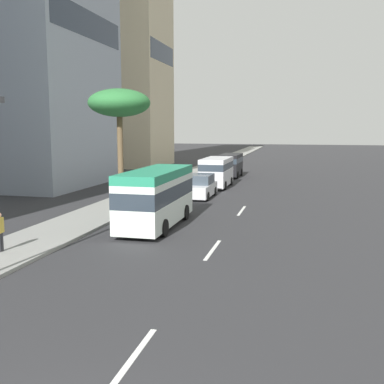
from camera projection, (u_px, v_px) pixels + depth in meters
The scene contains 11 objects.
ground_plane at pixel (256, 191), 36.68m from camera, with size 198.00×198.00×0.00m, color #2D2D30.
sidewalk_right at pixel (161, 187), 38.56m from camera, with size 162.00×3.37×0.15m, color gray.
lane_stripe_near at pixel (131, 360), 10.12m from camera, with size 3.20×0.16×0.01m, color silver.
lane_stripe_mid at pixel (213, 250), 19.22m from camera, with size 3.20×0.16×0.01m, color silver.
lane_stripe_far at pixel (242, 211), 28.14m from camera, with size 3.20×0.16×0.01m, color silver.
van_lead at pixel (217, 171), 38.97m from camera, with size 5.37×2.22×2.50m.
minibus_second at pixel (156, 195), 23.50m from camera, with size 7.01×2.29×2.98m.
van_third at pixel (231, 164), 46.97m from camera, with size 4.82×2.05×2.35m.
car_fourth at pixel (200, 187), 33.30m from camera, with size 4.34×1.82×1.69m.
pedestrian_near_lamp at pixel (0, 230), 18.30m from camera, with size 0.34×0.24×1.61m.
palm_tree at pixel (119, 104), 29.53m from camera, with size 4.05×4.05×7.46m.
Camera 1 is at (-5.01, -3.57, 5.18)m, focal length 42.51 mm.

